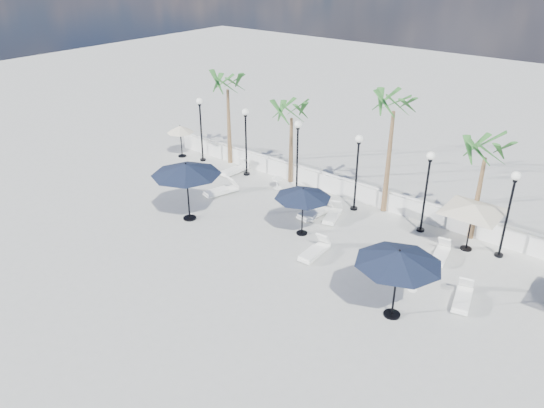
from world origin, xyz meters
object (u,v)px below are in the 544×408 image
Objects in this scene: lounger_5 at (333,215)px; parasol_cream_sq_b at (474,204)px; parasol_cream_small at (180,130)px; lounger_1 at (234,169)px; lounger_3 at (314,209)px; lounger_7 at (463,298)px; parasol_navy_mid at (303,194)px; lounger_2 at (315,211)px; parasol_navy_left at (186,169)px; lounger_6 at (441,254)px; lounger_4 at (314,251)px; lounger_0 at (221,190)px; parasol_navy_right at (399,258)px.

lounger_5 is 6.42m from parasol_cream_sq_b.
lounger_5 is 0.89× the size of parasol_cream_small.
lounger_1 is 7.50m from lounger_5.
lounger_3 is 1.15× the size of lounger_7.
lounger_1 is 0.74× the size of parasol_navy_mid.
lounger_5 is 11.88m from parasol_cream_small.
lounger_2 is 2.57m from parasol_navy_mid.
lounger_5 is 7.72m from lounger_7.
parasol_cream_sq_b is at bearing 20.86° from lounger_2.
lounger_7 is (8.25, -2.48, -0.03)m from lounger_3.
parasol_cream_small is at bearing -179.05° from lounger_2.
parasol_navy_mid reaches higher than lounger_7.
parasol_cream_sq_b is 17.73m from parasol_cream_small.
parasol_navy_left is (-4.35, -4.08, 2.28)m from lounger_3.
lounger_1 is 1.07× the size of lounger_6.
lounger_4 is at bearing -23.46° from lounger_1.
lounger_2 reaches higher than lounger_7.
parasol_navy_mid is 7.11m from parasol_cream_sq_b.
parasol_navy_right reaches higher than lounger_0.
lounger_3 is 1.18× the size of lounger_5.
parasol_cream_small reaches higher than lounger_5.
parasol_navy_mid is (-5.73, -1.88, 1.79)m from lounger_6.
parasol_navy_right reaches higher than lounger_5.
lounger_6 is at bearing 32.97° from lounger_4.
parasol_cream_small is at bearing 139.61° from parasol_navy_left.
lounger_4 is at bearing -38.41° from parasol_navy_mid.
lounger_6 is 5.14m from parasol_navy_right.
lounger_2 is 0.68× the size of parasol_navy_right.
parasol_navy_right is (0.17, -4.66, 2.16)m from lounger_6.
lounger_4 is at bearing 1.03° from lounger_0.
parasol_navy_mid reaches higher than lounger_1.
parasol_navy_mid is 6.54m from parasol_navy_right.
parasol_navy_right is at bearing -57.94° from lounger_5.
parasol_cream_sq_b is (12.05, 2.50, 1.90)m from lounger_0.
lounger_0 is at bearing 161.09° from lounger_7.
lounger_5 is 5.43m from lounger_6.
lounger_3 is 8.37m from parasol_navy_right.
parasol_cream_small reaches higher than lounger_2.
lounger_2 reaches higher than lounger_1.
lounger_1 is 9.71m from lounger_4.
parasol_navy_right is at bearing -98.11° from lounger_6.
lounger_3 is 0.65× the size of parasol_navy_left.
parasol_navy_right is at bearing -139.96° from lounger_7.
lounger_0 is 0.97× the size of lounger_2.
parasol_cream_sq_b reaches higher than lounger_2.
lounger_2 is (6.58, -1.49, 0.02)m from lounger_1.
parasol_navy_left reaches higher than parasol_navy_right.
lounger_0 is at bearing 179.11° from lounger_3.
lounger_0 is 6.37m from parasol_cream_small.
lounger_3 is at bearing 121.91° from lounger_4.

